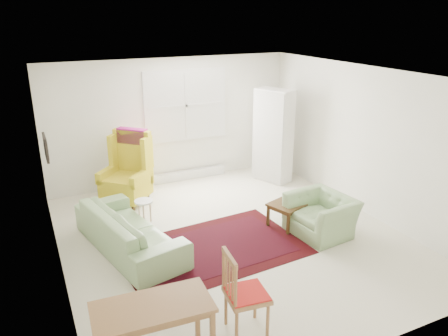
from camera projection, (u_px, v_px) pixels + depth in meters
name	position (u px, v px, depth m)	size (l,w,h in m)	color
room	(228.00, 157.00, 6.58)	(5.04, 5.54, 2.51)	silver
rug	(212.00, 249.00, 6.45)	(2.64, 1.70, 0.03)	black
sofa	(129.00, 222.00, 6.34)	(2.15, 0.84, 0.87)	#81A26C
armchair	(321.00, 212.00, 6.82)	(0.95, 0.83, 0.74)	#81A26C
wingback_chair	(125.00, 168.00, 7.84)	(0.76, 0.81, 1.32)	gold
coffee_table	(286.00, 215.00, 7.10)	(0.49, 0.49, 0.40)	#452D15
stool	(144.00, 212.00, 7.21)	(0.31, 0.31, 0.41)	white
cabinet	(273.00, 136.00, 8.84)	(0.40, 0.76, 1.89)	white
desk	(154.00, 336.00, 4.22)	(1.13, 0.56, 0.72)	olive
desk_chair	(247.00, 293.00, 4.65)	(0.43, 0.43, 0.99)	olive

